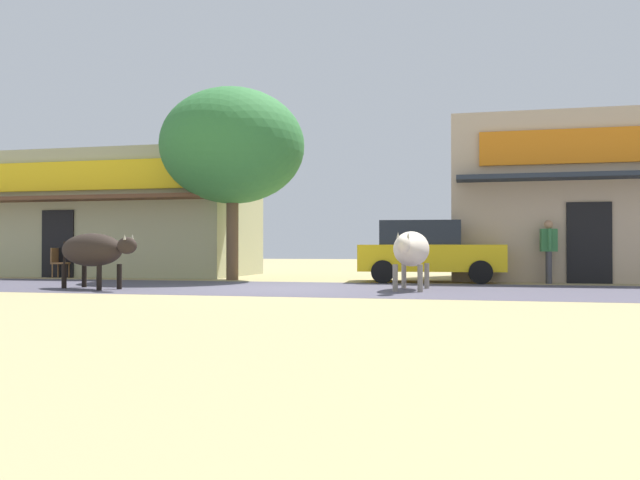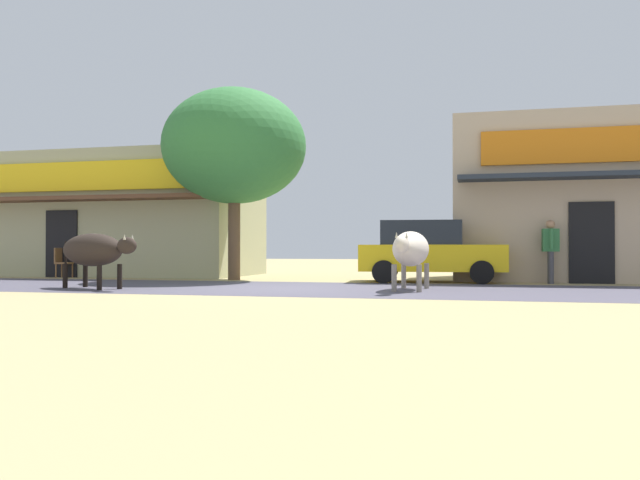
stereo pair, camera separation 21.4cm
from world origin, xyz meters
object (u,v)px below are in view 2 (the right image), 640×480
parked_hatchback_car (428,251)px  pedestrian_by_shop (551,246)px  cow_near_brown (94,250)px  cafe_chair_near_tree (62,261)px  roadside_tree (234,147)px  cow_far_dark (411,249)px

parked_hatchback_car → pedestrian_by_shop: parked_hatchback_car is taller
parked_hatchback_car → cow_near_brown: bearing=-145.9°
pedestrian_by_shop → parked_hatchback_car: bearing=177.3°
parked_hatchback_car → cafe_chair_near_tree: size_ratio=4.27×
pedestrian_by_shop → cow_near_brown: bearing=-155.5°
roadside_tree → cow_far_dark: bearing=-32.3°
cow_near_brown → cafe_chair_near_tree: size_ratio=2.74×
pedestrian_by_shop → cafe_chair_near_tree: size_ratio=1.77×
cow_far_dark → cow_near_brown: bearing=-170.7°
cow_far_dark → cafe_chair_near_tree: size_ratio=2.78×
roadside_tree → cow_near_brown: 5.64m
cafe_chair_near_tree → parked_hatchback_car: bearing=0.7°
roadside_tree → pedestrian_by_shop: 9.05m
cow_near_brown → cafe_chair_near_tree: bearing=131.7°
roadside_tree → cow_far_dark: (5.38, -3.40, -2.94)m
parked_hatchback_car → cow_far_dark: 3.63m
roadside_tree → cow_near_brown: (-1.57, -4.54, -2.96)m
cow_near_brown → cow_far_dark: (6.94, 1.14, 0.02)m
pedestrian_by_shop → roadside_tree: bearing=-179.5°
cow_near_brown → cafe_chair_near_tree: 6.22m
cow_far_dark → pedestrian_by_shop: bearing=47.4°
cow_near_brown → pedestrian_by_shop: pedestrian_by_shop is taller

